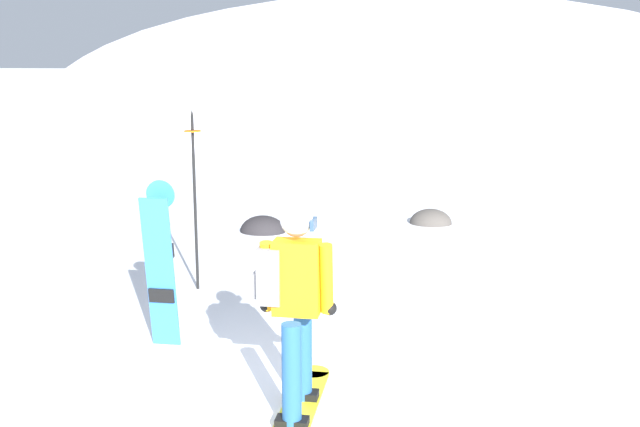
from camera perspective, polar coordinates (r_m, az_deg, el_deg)
name	(u,v)px	position (r m, az deg, el deg)	size (l,w,h in m)	color
ground_plane	(237,407)	(6.34, -6.28, -14.40)	(300.00, 300.00, 0.00)	white
ridge_peak_main	(407,117)	(35.36, 6.59, 7.29)	(33.52, 30.17, 10.97)	white
snowboarder_main	(293,304)	(5.85, -2.05, -6.87)	(0.64, 1.84, 1.71)	yellow
spare_snowboard	(161,265)	(7.37, -12.01, -3.82)	(0.28, 0.24, 1.65)	blue
piste_marker_near	(195,189)	(9.07, -9.50, 1.85)	(0.20, 0.20, 2.19)	black
rock_dark	(263,231)	(12.23, -4.35, -1.37)	(0.75, 0.63, 0.52)	#282628
rock_small	(431,223)	(12.91, 8.40, -0.75)	(0.71, 0.61, 0.50)	#4C4742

